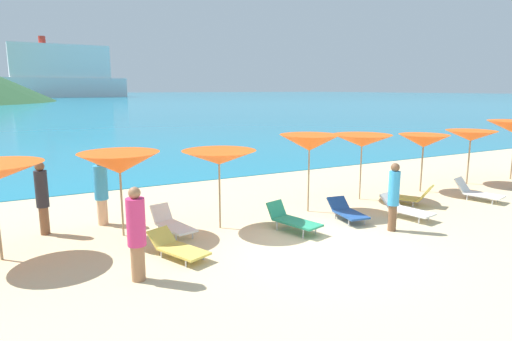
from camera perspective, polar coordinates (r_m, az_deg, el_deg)
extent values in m
cube|color=beige|center=(19.00, -9.87, -0.88)|extent=(50.00, 100.00, 0.30)
cube|color=teal|center=(235.95, -27.11, 8.64)|extent=(650.00, 440.00, 0.02)
cylinder|color=#9E7F59|center=(11.18, -17.24, -3.37)|extent=(0.05, 0.05, 1.97)
cone|color=#EF5614|center=(11.01, -17.48, 0.94)|extent=(1.96, 1.96, 0.52)
sphere|color=#9E7F59|center=(10.98, -17.53, 1.77)|extent=(0.07, 0.07, 0.07)
cylinder|color=#9E7F59|center=(11.30, -4.80, -2.76)|extent=(0.05, 0.05, 1.97)
cone|color=#EF5614|center=(11.13, -4.87, 1.72)|extent=(1.93, 1.93, 0.36)
sphere|color=#9E7F59|center=(11.11, -4.88, 2.33)|extent=(0.07, 0.07, 0.07)
cylinder|color=#9E7F59|center=(12.88, 6.93, -0.66)|extent=(0.05, 0.05, 2.18)
cone|color=#EF5614|center=(12.72, 7.02, 3.64)|extent=(1.78, 1.78, 0.47)
sphere|color=#9E7F59|center=(12.71, 7.04, 4.30)|extent=(0.07, 0.07, 0.07)
cylinder|color=#9E7F59|center=(14.63, 13.58, 0.22)|extent=(0.04, 0.04, 2.05)
cone|color=#EF5614|center=(14.50, 13.74, 3.82)|extent=(2.02, 2.02, 0.40)
sphere|color=#9E7F59|center=(14.48, 13.76, 4.33)|extent=(0.07, 0.07, 0.07)
cylinder|color=#9E7F59|center=(16.41, 20.94, 0.70)|extent=(0.06, 0.06, 1.92)
cone|color=#EF5614|center=(16.29, 21.14, 3.64)|extent=(1.82, 1.82, 0.45)
sphere|color=#9E7F59|center=(16.28, 21.17, 4.14)|extent=(0.07, 0.07, 0.07)
cylinder|color=#9E7F59|center=(18.48, 26.13, 1.41)|extent=(0.06, 0.06, 1.95)
cone|color=#EF5614|center=(18.37, 26.36, 4.11)|extent=(1.95, 1.95, 0.39)
sphere|color=#9E7F59|center=(18.36, 26.39, 4.51)|extent=(0.07, 0.07, 0.07)
cube|color=#D8BF4C|center=(14.67, 18.43, -3.35)|extent=(1.02, 1.31, 0.05)
cube|color=#D8BF4C|center=(14.44, 21.38, -2.80)|extent=(0.62, 0.56, 0.50)
cylinder|color=silver|center=(15.01, 17.27, -3.39)|extent=(0.04, 0.04, 0.16)
cylinder|color=silver|center=(14.59, 16.73, -3.76)|extent=(0.04, 0.04, 0.16)
cylinder|color=silver|center=(14.80, 20.35, -3.78)|extent=(0.04, 0.04, 0.16)
cylinder|color=silver|center=(14.37, 19.90, -4.17)|extent=(0.04, 0.04, 0.16)
cube|color=white|center=(10.97, -10.45, -7.33)|extent=(0.78, 1.28, 0.05)
cube|color=white|center=(11.51, -12.33, -5.45)|extent=(0.56, 0.40, 0.44)
cylinder|color=silver|center=(10.59, -10.44, -8.75)|extent=(0.04, 0.04, 0.22)
cylinder|color=silver|center=(10.81, -8.36, -8.28)|extent=(0.04, 0.04, 0.22)
cylinder|color=silver|center=(11.28, -12.62, -7.62)|extent=(0.04, 0.04, 0.22)
cylinder|color=silver|center=(11.49, -10.62, -7.20)|extent=(0.04, 0.04, 0.22)
cube|color=#1E478C|center=(12.22, 12.33, -5.65)|extent=(0.73, 1.08, 0.05)
cube|color=#1E478C|center=(12.74, 10.72, -4.23)|extent=(0.61, 0.46, 0.33)
cylinder|color=silver|center=(11.88, 12.07, -6.73)|extent=(0.04, 0.04, 0.20)
cylinder|color=silver|center=(12.15, 14.09, -6.43)|extent=(0.04, 0.04, 0.20)
cylinder|color=silver|center=(12.45, 10.34, -5.85)|extent=(0.04, 0.04, 0.20)
cylinder|color=silver|center=(12.71, 12.30, -5.59)|extent=(0.04, 0.04, 0.20)
cube|color=#268C66|center=(11.15, 5.45, -6.80)|extent=(0.90, 1.36, 0.05)
cube|color=#268C66|center=(11.56, 2.68, -5.09)|extent=(0.60, 0.40, 0.42)
cylinder|color=silver|center=(10.77, 6.21, -8.26)|extent=(0.04, 0.04, 0.24)
cylinder|color=silver|center=(11.14, 7.85, -7.65)|extent=(0.04, 0.04, 0.24)
cylinder|color=silver|center=(11.32, 2.77, -7.26)|extent=(0.04, 0.04, 0.24)
cylinder|color=silver|center=(11.67, 4.43, -6.73)|extent=(0.04, 0.04, 0.24)
cube|color=white|center=(12.96, 19.86, -5.13)|extent=(0.80, 1.21, 0.05)
cube|color=white|center=(13.28, 17.18, -3.76)|extent=(0.63, 0.50, 0.41)
cylinder|color=silver|center=(12.62, 20.59, -6.17)|extent=(0.04, 0.04, 0.19)
cylinder|color=silver|center=(13.05, 21.70, -5.70)|extent=(0.04, 0.04, 0.19)
cylinder|color=silver|center=(13.00, 17.61, -5.50)|extent=(0.04, 0.04, 0.19)
cylinder|color=silver|center=(13.41, 18.78, -5.07)|extent=(0.04, 0.04, 0.19)
cube|color=#D8BF4C|center=(9.57, -9.49, -10.39)|extent=(0.98, 1.27, 0.05)
cube|color=#D8BF4C|center=(10.05, -12.30, -8.50)|extent=(0.66, 0.55, 0.35)
cylinder|color=silver|center=(9.21, -9.19, -11.95)|extent=(0.04, 0.04, 0.16)
cylinder|color=silver|center=(9.52, -6.89, -11.11)|extent=(0.04, 0.04, 0.16)
cylinder|color=silver|center=(9.78, -12.32, -10.69)|extent=(0.04, 0.04, 0.16)
cylinder|color=silver|center=(10.07, -10.06, -9.96)|extent=(0.04, 0.04, 0.16)
cube|color=white|center=(15.97, 27.76, -2.87)|extent=(0.88, 1.23, 0.05)
cube|color=white|center=(16.15, 25.41, -1.71)|extent=(0.65, 0.52, 0.48)
cylinder|color=silver|center=(15.65, 28.60, -3.63)|extent=(0.04, 0.04, 0.18)
cylinder|color=silver|center=(16.13, 29.16, -3.29)|extent=(0.04, 0.04, 0.18)
cylinder|color=silver|center=(15.89, 25.95, -3.20)|extent=(0.04, 0.04, 0.18)
cylinder|color=silver|center=(16.36, 26.59, -2.88)|extent=(0.04, 0.04, 0.18)
cylinder|color=brown|center=(11.75, 17.44, -5.95)|extent=(0.21, 0.21, 0.68)
cylinder|color=#3399D8|center=(11.56, 17.66, -2.24)|extent=(0.28, 0.28, 0.88)
sphere|color=brown|center=(11.46, 17.81, 0.39)|extent=(0.22, 0.22, 0.22)
cylinder|color=#A3704C|center=(8.72, -15.21, -11.60)|extent=(0.26, 0.26, 0.70)
cylinder|color=#D83372|center=(8.46, -15.48, -6.53)|extent=(0.35, 0.35, 0.91)
sphere|color=#A3704C|center=(8.31, -15.67, -2.85)|extent=(0.23, 0.23, 0.23)
cylinder|color=#DBAA84|center=(12.42, -19.48, -5.13)|extent=(0.27, 0.27, 0.70)
cylinder|color=#3399D8|center=(12.23, -19.71, -1.49)|extent=(0.36, 0.36, 0.91)
sphere|color=#DBAA84|center=(12.13, -19.88, 1.09)|extent=(0.23, 0.23, 0.23)
cylinder|color=brown|center=(12.16, -26.00, -5.93)|extent=(0.23, 0.23, 0.71)
cylinder|color=#26262D|center=(11.97, -26.32, -2.18)|extent=(0.30, 0.30, 0.92)
sphere|color=brown|center=(11.87, -26.54, 0.47)|extent=(0.23, 0.23, 0.23)
cube|color=white|center=(206.76, -24.00, 9.90)|extent=(52.88, 10.75, 8.17)
cube|color=white|center=(207.07, -24.23, 12.94)|extent=(39.69, 8.61, 13.82)
cylinder|color=red|center=(206.93, -26.28, 15.12)|extent=(2.73, 2.73, 3.00)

